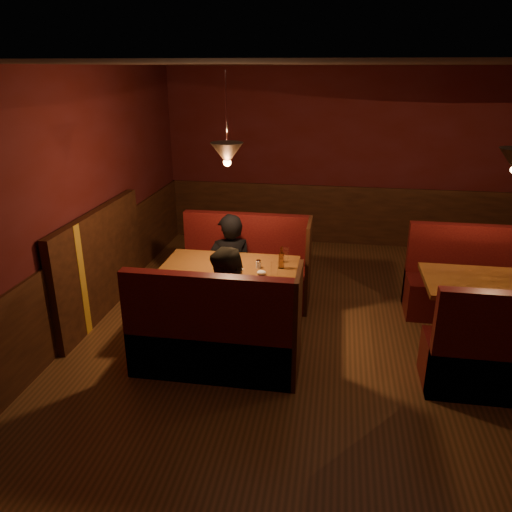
% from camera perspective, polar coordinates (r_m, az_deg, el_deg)
% --- Properties ---
extents(room, '(6.02, 7.02, 2.92)m').
position_cam_1_polar(room, '(5.23, 7.23, 0.21)').
color(room, '#51361A').
rests_on(room, ground).
extents(main_table, '(1.51, 0.92, 1.05)m').
position_cam_1_polar(main_table, '(5.60, -2.88, -2.96)').
color(main_table, brown).
rests_on(main_table, ground).
extents(main_bench_far, '(1.66, 0.59, 1.13)m').
position_cam_1_polar(main_bench_far, '(6.47, -1.11, -2.09)').
color(main_bench_far, '#3A080B').
rests_on(main_bench_far, ground).
extents(main_bench_near, '(1.66, 0.59, 1.13)m').
position_cam_1_polar(main_bench_near, '(4.97, -4.71, -9.69)').
color(main_bench_near, '#3A080B').
rests_on(main_bench_near, ground).
extents(second_table, '(1.40, 0.89, 0.79)m').
position_cam_1_polar(second_table, '(5.82, 25.23, -4.52)').
color(second_table, brown).
rests_on(second_table, ground).
extents(second_bench_far, '(1.54, 0.58, 1.10)m').
position_cam_1_polar(second_bench_far, '(6.65, 23.41, -3.32)').
color(second_bench_far, '#3A080B').
rests_on(second_bench_far, ground).
extents(diner_a, '(0.67, 0.54, 1.59)m').
position_cam_1_polar(diner_a, '(6.10, -3.01, 0.82)').
color(diner_a, black).
rests_on(diner_a, ground).
extents(diner_b, '(0.84, 0.70, 1.57)m').
position_cam_1_polar(diner_b, '(4.99, -2.96, -3.98)').
color(diner_b, black).
rests_on(diner_b, ground).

